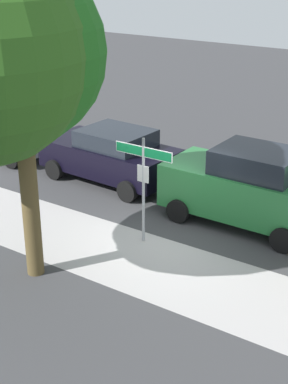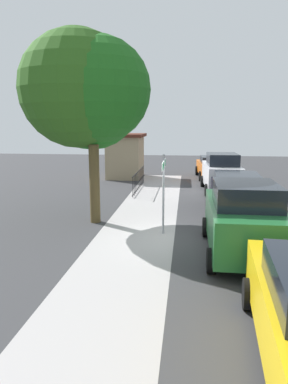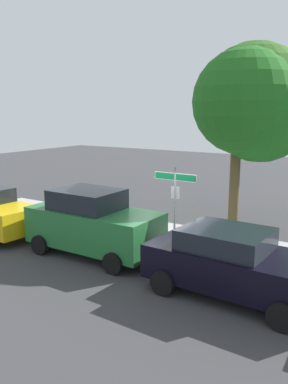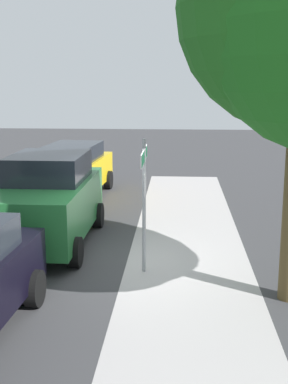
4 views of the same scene
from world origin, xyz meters
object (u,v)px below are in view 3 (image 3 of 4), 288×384
at_px(street_sign, 175,190).
at_px(shade_tree, 253,104).
at_px(car_black, 233,262).
at_px(car_green, 93,223).

bearing_deg(street_sign, shade_tree, 61.04).
relative_size(street_sign, car_black, 0.61).
relative_size(shade_tree, car_black, 1.60).
relative_size(car_green, car_black, 0.98).
bearing_deg(car_black, shade_tree, 107.36).
distance_m(car_green, car_black, 4.82).
bearing_deg(car_green, car_black, -4.75).
bearing_deg(shade_tree, car_black, -75.23).
bearing_deg(car_green, shade_tree, 58.38).
bearing_deg(street_sign, car_black, -41.70).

